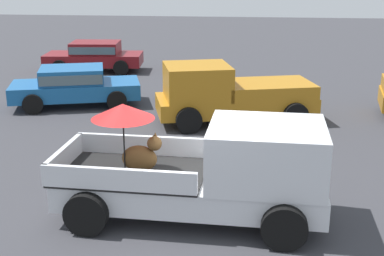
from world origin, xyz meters
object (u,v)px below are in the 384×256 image
at_px(pickup_truck_main, 214,171).
at_px(parked_sedan_far, 74,84).
at_px(parked_sedan_near, 95,55).
at_px(pickup_truck_far, 229,94).

relative_size(pickup_truck_main, parked_sedan_far, 1.11).
bearing_deg(pickup_truck_main, parked_sedan_near, 116.89).
height_order(pickup_truck_main, parked_sedan_far, pickup_truck_main).
distance_m(pickup_truck_main, parked_sedan_near, 15.22).
bearing_deg(pickup_truck_main, parked_sedan_far, 126.30).
xyz_separation_m(pickup_truck_main, parked_sedan_far, (-5.31, 7.87, -0.22)).
relative_size(parked_sedan_near, parked_sedan_far, 0.96).
bearing_deg(parked_sedan_far, pickup_truck_main, -72.03).
height_order(pickup_truck_main, pickup_truck_far, pickup_truck_main).
height_order(pickup_truck_main, parked_sedan_near, pickup_truck_main).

